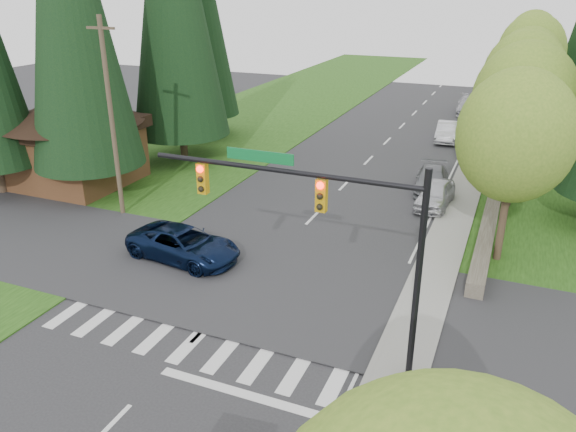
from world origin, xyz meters
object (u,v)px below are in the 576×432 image
Objects in this scene: parked_car_a at (435,194)px; parked_car_e at (469,106)px; parked_car_c at (447,132)px; parked_car_d at (472,121)px; parked_car_b at (432,180)px; suv_navy at (184,244)px.

parked_car_e is at bearing 95.33° from parked_car_a.
parked_car_e reaches higher than parked_car_c.
parked_car_c is 0.94× the size of parked_car_d.
parked_car_b is 1.03× the size of parked_car_c.
parked_car_d is at bearing -86.82° from parked_car_e.
parked_car_a is at bearing -92.50° from parked_car_e.
parked_car_a is 0.95× the size of parked_car_c.
parked_car_c is (7.80, 25.15, -0.01)m from suv_navy.
parked_car_a is (9.20, 10.75, -0.02)m from suv_navy.
parked_car_d is at bearing -10.21° from suv_navy.
parked_car_e reaches higher than suv_navy.
parked_car_a is 0.89× the size of parked_car_d.
parked_car_b is 11.91m from parked_car_c.
parked_car_c is at bearing 98.83° from parked_car_a.
parked_car_b is at bearing -89.64° from parked_car_c.
suv_navy is at bearing -107.56° from parked_car_e.
suv_navy is 0.99× the size of parked_car_e.
parked_car_a is at bearing -82.14° from parked_car_b.
suv_navy is 1.26× the size of parked_car_a.
parked_car_b is 16.04m from parked_car_d.
suv_navy is 1.19× the size of parked_car_c.
parked_car_d is (9.20, 29.30, 0.07)m from suv_navy.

